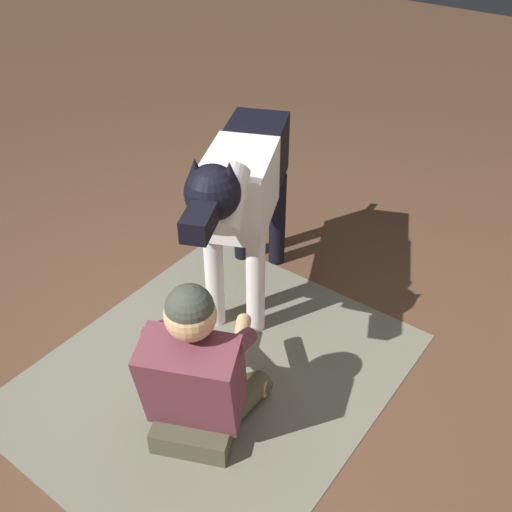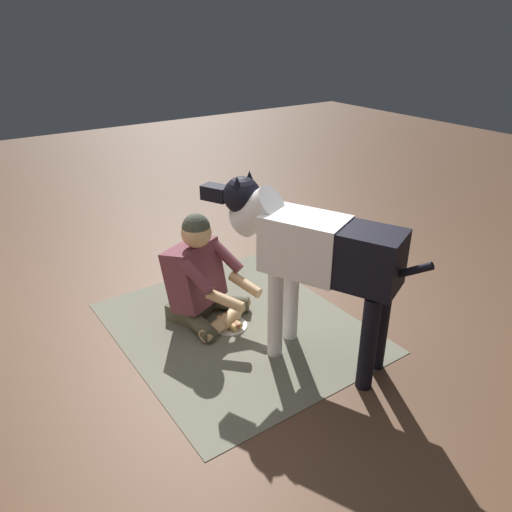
{
  "view_description": "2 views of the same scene",
  "coord_description": "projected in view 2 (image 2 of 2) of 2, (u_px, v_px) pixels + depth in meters",
  "views": [
    {
      "loc": [
        1.55,
        1.58,
        2.2
      ],
      "look_at": [
        -0.28,
        0.22,
        0.49
      ],
      "focal_mm": 40.81,
      "sensor_mm": 36.0,
      "label": 1
    },
    {
      "loc": [
        -2.37,
        1.8,
        1.99
      ],
      "look_at": [
        -0.01,
        0.16,
        0.59
      ],
      "focal_mm": 34.39,
      "sensor_mm": 36.0,
      "label": 2
    }
  ],
  "objects": [
    {
      "name": "large_dog",
      "position": [
        313.0,
        252.0,
        2.9
      ],
      "size": [
        1.37,
        0.72,
        1.15
      ],
      "color": "white",
      "rests_on": "ground"
    },
    {
      "name": "ground_plane",
      "position": [
        273.0,
        323.0,
        3.55
      ],
      "size": [
        14.95,
        14.95,
        0.0
      ],
      "primitive_type": "plane",
      "color": "brown"
    },
    {
      "name": "area_rug",
      "position": [
        237.0,
        327.0,
        3.49
      ],
      "size": [
        1.81,
        1.55,
        0.01
      ],
      "primitive_type": "cube",
      "color": "#6E6D5A",
      "rests_on": "ground"
    },
    {
      "name": "hot_dog_on_plate",
      "position": [
        229.0,
        323.0,
        3.49
      ],
      "size": [
        0.25,
        0.25,
        0.06
      ],
      "color": "white",
      "rests_on": "ground"
    },
    {
      "name": "person_sitting_on_floor",
      "position": [
        201.0,
        278.0,
        3.47
      ],
      "size": [
        0.72,
        0.62,
        0.81
      ],
      "color": "#4B4835",
      "rests_on": "ground"
    }
  ]
}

